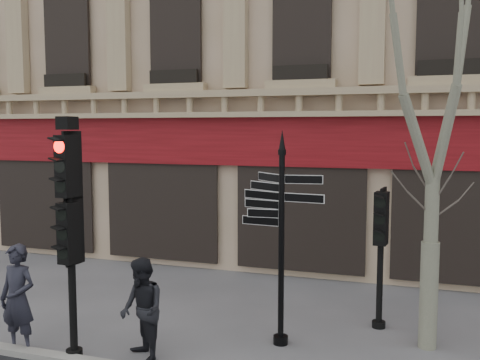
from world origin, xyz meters
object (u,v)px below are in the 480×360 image
at_px(pedestrian_b, 142,310).
at_px(pedestrian_a, 18,299).
at_px(plane_tree, 437,51).
at_px(fingerpost, 282,202).
at_px(traffic_signal_secondary, 381,233).
at_px(traffic_signal_main, 70,208).

bearing_deg(pedestrian_b, pedestrian_a, -128.06).
bearing_deg(pedestrian_b, plane_tree, 65.68).
height_order(fingerpost, traffic_signal_secondary, fingerpost).
xyz_separation_m(traffic_signal_main, pedestrian_a, (-1.05, -0.12, -1.65)).
relative_size(traffic_signal_secondary, pedestrian_b, 1.55).
xyz_separation_m(traffic_signal_main, traffic_signal_secondary, (4.88, 3.11, -0.71)).
relative_size(fingerpost, pedestrian_b, 2.23).
xyz_separation_m(plane_tree, pedestrian_a, (-6.83, -2.50, -4.29)).
distance_m(plane_tree, pedestrian_b, 6.70).
bearing_deg(fingerpost, pedestrian_b, -129.79).
xyz_separation_m(fingerpost, pedestrian_a, (-4.28, -1.82, -1.67)).
bearing_deg(pedestrian_b, fingerpost, 75.59).
bearing_deg(traffic_signal_secondary, pedestrian_a, -144.08).
distance_m(traffic_signal_main, traffic_signal_secondary, 5.83).
bearing_deg(plane_tree, traffic_signal_main, -157.54).
bearing_deg(plane_tree, pedestrian_b, -155.64).
relative_size(fingerpost, plane_tree, 0.52).
xyz_separation_m(plane_tree, pedestrian_b, (-4.62, -2.09, -4.38)).
bearing_deg(pedestrian_a, traffic_signal_main, 8.16).
distance_m(fingerpost, pedestrian_b, 3.05).
distance_m(traffic_signal_main, pedestrian_a, 1.96).
relative_size(fingerpost, pedestrian_a, 2.03).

